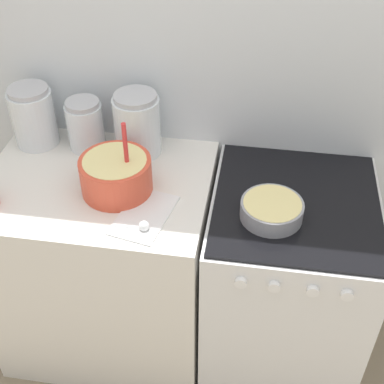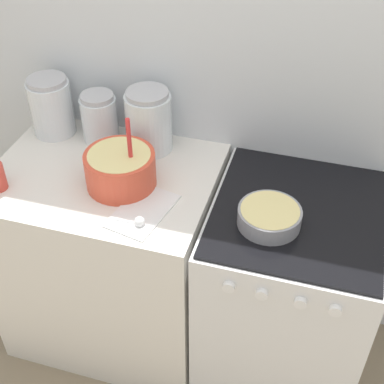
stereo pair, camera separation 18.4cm
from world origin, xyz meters
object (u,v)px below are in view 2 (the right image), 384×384
object	(u,v)px
stove	(284,294)
baking_pan	(269,216)
storage_jar_right	(149,124)
mixing_bowl	(120,167)
storage_jar_left	(52,110)
storage_jar_middle	(100,121)

from	to	relation	value
stove	baking_pan	world-z (taller)	baking_pan
baking_pan	storage_jar_right	distance (m)	0.62
storage_jar_right	baking_pan	bearing A→B (deg)	-30.36
mixing_bowl	storage_jar_left	size ratio (longest dim) A/B	1.18
stove	storage_jar_middle	xyz separation A→B (m)	(-0.83, 0.22, 0.53)
stove	storage_jar_left	size ratio (longest dim) A/B	3.65
storage_jar_left	stove	bearing A→B (deg)	-11.75
stove	mixing_bowl	size ratio (longest dim) A/B	3.10
stove	baking_pan	size ratio (longest dim) A/B	4.17
stove	storage_jar_right	bearing A→B (deg)	160.82
stove	storage_jar_middle	bearing A→B (deg)	165.41
mixing_bowl	storage_jar_right	size ratio (longest dim) A/B	1.14
stove	storage_jar_right	world-z (taller)	storage_jar_right
storage_jar_middle	storage_jar_right	distance (m)	0.21
storage_jar_middle	storage_jar_right	world-z (taller)	storage_jar_right
mixing_bowl	storage_jar_middle	xyz separation A→B (m)	(-0.19, 0.25, 0.01)
storage_jar_middle	stove	bearing A→B (deg)	-14.59
storage_jar_middle	storage_jar_right	xyz separation A→B (m)	(0.21, 0.00, 0.02)
mixing_bowl	storage_jar_middle	bearing A→B (deg)	127.00
mixing_bowl	storage_jar_right	xyz separation A→B (m)	(0.02, 0.25, 0.03)
storage_jar_left	storage_jar_right	xyz separation A→B (m)	(0.42, 0.00, 0.00)
storage_jar_left	storage_jar_right	bearing A→B (deg)	0.00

